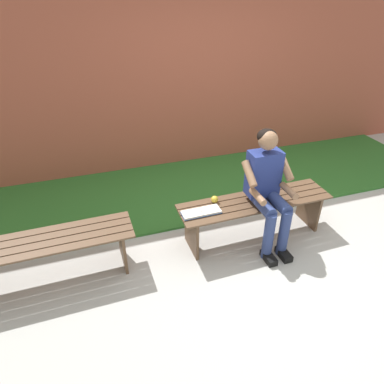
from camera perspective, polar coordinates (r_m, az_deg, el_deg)
The scene contains 8 objects.
ground_plane at distance 3.16m, azimuth -1.07°, elevation -22.36°, with size 10.00×7.00×0.04m, color #B2B2AD.
grass_strip at distance 4.94m, azimuth -9.43°, elevation 0.55°, with size 9.00×2.13×0.03m, color #2D6B28.
brick_wall at distance 5.17m, azimuth -5.27°, elevation 19.59°, with size 9.50×0.24×2.91m, color #9E4C38.
bench_near at distance 3.89m, azimuth 10.31°, elevation -2.85°, with size 1.73×0.47×0.48m.
bench_far at distance 3.58m, azimuth -23.77°, elevation -8.97°, with size 1.74×0.47×0.48m.
person_seated at distance 3.66m, azimuth 12.52°, elevation 0.99°, with size 0.50×0.69×1.28m.
apple at distance 3.72m, azimuth 3.77°, elevation -1.23°, with size 0.08×0.08×0.08m, color gold.
book_open at distance 3.57m, azimuth 1.55°, elevation -3.35°, with size 0.42×0.17×0.02m.
Camera 1 is at (1.64, 2.77, 2.54)m, focal length 32.13 mm.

